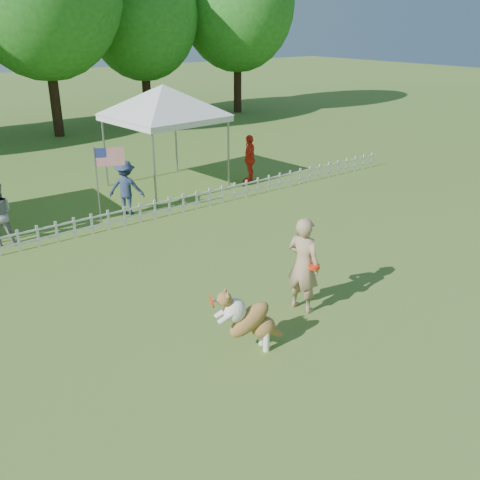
{
  "coord_description": "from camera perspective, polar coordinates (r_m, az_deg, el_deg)",
  "views": [
    {
      "loc": [
        -6.51,
        -6.55,
        5.57
      ],
      "look_at": [
        0.11,
        2.0,
        1.1
      ],
      "focal_mm": 40.0,
      "sensor_mm": 36.0,
      "label": 1
    }
  ],
  "objects": [
    {
      "name": "tree_right",
      "position": [
        32.94,
        -10.36,
        21.48
      ],
      "size": [
        6.2,
        6.2,
        10.4
      ],
      "primitive_type": null,
      "color": "#25661D",
      "rests_on": "ground"
    },
    {
      "name": "picket_fence",
      "position": [
        15.93,
        -11.4,
        2.68
      ],
      "size": [
        22.0,
        0.08,
        0.6
      ],
      "primitive_type": null,
      "color": "white",
      "rests_on": "ground"
    },
    {
      "name": "tree_center_right",
      "position": [
        29.16,
        -20.31,
        22.63
      ],
      "size": [
        7.6,
        7.6,
        12.6
      ],
      "primitive_type": null,
      "color": "#25661D",
      "rests_on": "ground"
    },
    {
      "name": "tree_far_right",
      "position": [
        35.35,
        -0.27,
        22.67
      ],
      "size": [
        7.0,
        7.0,
        11.4
      ],
      "primitive_type": null,
      "color": "#25661D",
      "rests_on": "ground"
    },
    {
      "name": "dog",
      "position": [
        9.59,
        1.11,
        -8.46
      ],
      "size": [
        1.31,
        0.8,
        1.29
      ],
      "primitive_type": null,
      "rotation": [
        0.0,
        0.0,
        -0.34
      ],
      "color": "brown",
      "rests_on": "ground"
    },
    {
      "name": "handler",
      "position": [
        10.82,
        6.77,
        -2.64
      ],
      "size": [
        0.63,
        0.82,
        2.02
      ],
      "primitive_type": "imported",
      "rotation": [
        0.0,
        0.0,
        1.79
      ],
      "color": "tan",
      "rests_on": "ground"
    },
    {
      "name": "flag_pole",
      "position": [
        15.93,
        -14.95,
        5.56
      ],
      "size": [
        0.86,
        0.39,
        2.29
      ],
      "primitive_type": null,
      "rotation": [
        0.0,
        0.0,
        -0.36
      ],
      "color": "gray",
      "rests_on": "ground"
    },
    {
      "name": "canopy_tent_right",
      "position": [
        19.11,
        -7.95,
        10.69
      ],
      "size": [
        3.64,
        3.64,
        3.48
      ],
      "primitive_type": null,
      "rotation": [
        0.0,
        0.0,
        0.08
      ],
      "color": "silver",
      "rests_on": "ground"
    },
    {
      "name": "spectator_b",
      "position": [
        16.68,
        -12.05,
        5.47
      ],
      "size": [
        1.23,
        1.17,
        1.68
      ],
      "primitive_type": "imported",
      "rotation": [
        0.0,
        0.0,
        2.45
      ],
      "color": "navy",
      "rests_on": "ground"
    },
    {
      "name": "spectator_c",
      "position": [
        19.74,
        1.04,
        8.68
      ],
      "size": [
        1.07,
        0.96,
        1.74
      ],
      "primitive_type": "imported",
      "rotation": [
        0.0,
        0.0,
        3.79
      ],
      "color": "red",
      "rests_on": "ground"
    },
    {
      "name": "frisbee_on_turf",
      "position": [
        10.66,
        2.49,
        -9.0
      ],
      "size": [
        0.3,
        0.3,
        0.02
      ],
      "primitive_type": "cylinder",
      "rotation": [
        0.0,
        0.0,
        0.33
      ],
      "color": "red",
      "rests_on": "ground"
    },
    {
      "name": "ground",
      "position": [
        10.79,
        6.12,
        -8.78
      ],
      "size": [
        120.0,
        120.0,
        0.0
      ],
      "primitive_type": "plane",
      "color": "#406A21",
      "rests_on": "ground"
    }
  ]
}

